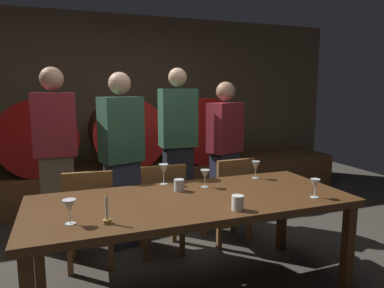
{
  "coord_description": "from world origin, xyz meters",
  "views": [
    {
      "loc": [
        -0.78,
        -2.45,
        1.55
      ],
      "look_at": [
        0.24,
        0.29,
        1.09
      ],
      "focal_mm": 32.91,
      "sensor_mm": 36.0,
      "label": 1
    }
  ],
  "objects_px": {
    "wine_barrel_center": "(125,132)",
    "wine_glass_left": "(164,170)",
    "dining_table": "(192,207)",
    "wine_glass_far_left": "(69,207)",
    "candle_center": "(107,215)",
    "wine_glass_far_right": "(315,184)",
    "guest_center_left": "(122,159)",
    "cup_left": "(179,185)",
    "guest_far_left": "(56,159)",
    "wine_barrel_right": "(196,129)",
    "chair_left": "(89,214)",
    "wine_barrel_left": "(39,136)",
    "guest_center_right": "(178,149)",
    "chair_center": "(162,205)",
    "chair_right": "(230,196)",
    "cup_right": "(238,203)",
    "guest_far_right": "(225,152)",
    "wine_glass_right": "(256,166)",
    "wine_glass_center": "(205,175)"
  },
  "relations": [
    {
      "from": "wine_barrel_right",
      "to": "wine_glass_far_left",
      "type": "xyz_separation_m",
      "value": [
        -1.83,
        -2.71,
        -0.09
      ]
    },
    {
      "from": "wine_barrel_right",
      "to": "wine_glass_center",
      "type": "distance_m",
      "value": 2.39
    },
    {
      "from": "wine_glass_far_left",
      "to": "cup_right",
      "type": "bearing_deg",
      "value": -6.84
    },
    {
      "from": "wine_barrel_right",
      "to": "wine_glass_left",
      "type": "distance_m",
      "value": 2.33
    },
    {
      "from": "dining_table",
      "to": "guest_far_right",
      "type": "distance_m",
      "value": 1.53
    },
    {
      "from": "wine_barrel_left",
      "to": "wine_glass_left",
      "type": "relative_size",
      "value": 5.43
    },
    {
      "from": "wine_barrel_center",
      "to": "guest_center_left",
      "type": "bearing_deg",
      "value": -101.0
    },
    {
      "from": "guest_center_left",
      "to": "wine_glass_left",
      "type": "xyz_separation_m",
      "value": [
        0.24,
        -0.62,
        0.01
      ]
    },
    {
      "from": "wine_barrel_center",
      "to": "wine_glass_far_right",
      "type": "height_order",
      "value": "wine_barrel_center"
    },
    {
      "from": "wine_barrel_right",
      "to": "guest_far_left",
      "type": "xyz_separation_m",
      "value": [
        -1.92,
        -1.32,
        -0.07
      ]
    },
    {
      "from": "wine_glass_left",
      "to": "cup_right",
      "type": "bearing_deg",
      "value": -69.81
    },
    {
      "from": "guest_center_left",
      "to": "cup_left",
      "type": "xyz_separation_m",
      "value": [
        0.3,
        -0.84,
        -0.07
      ]
    },
    {
      "from": "wine_glass_right",
      "to": "wine_glass_far_right",
      "type": "height_order",
      "value": "wine_glass_right"
    },
    {
      "from": "dining_table",
      "to": "wine_glass_far_left",
      "type": "distance_m",
      "value": 0.89
    },
    {
      "from": "guest_center_right",
      "to": "wine_glass_far_right",
      "type": "relative_size",
      "value": 12.7
    },
    {
      "from": "wine_glass_right",
      "to": "cup_left",
      "type": "distance_m",
      "value": 0.77
    },
    {
      "from": "dining_table",
      "to": "wine_glass_far_right",
      "type": "height_order",
      "value": "wine_glass_far_right"
    },
    {
      "from": "candle_center",
      "to": "guest_far_right",
      "type": "bearing_deg",
      "value": 45.78
    },
    {
      "from": "wine_barrel_right",
      "to": "guest_center_left",
      "type": "distance_m",
      "value": 1.96
    },
    {
      "from": "candle_center",
      "to": "wine_glass_far_right",
      "type": "bearing_deg",
      "value": -0.51
    },
    {
      "from": "guest_center_left",
      "to": "guest_center_right",
      "type": "distance_m",
      "value": 0.67
    },
    {
      "from": "wine_barrel_center",
      "to": "chair_right",
      "type": "bearing_deg",
      "value": -66.97
    },
    {
      "from": "wine_glass_left",
      "to": "guest_center_right",
      "type": "bearing_deg",
      "value": 64.49
    },
    {
      "from": "chair_left",
      "to": "guest_center_left",
      "type": "height_order",
      "value": "guest_center_left"
    },
    {
      "from": "chair_center",
      "to": "candle_center",
      "type": "xyz_separation_m",
      "value": [
        -0.61,
        -1.01,
        0.33
      ]
    },
    {
      "from": "dining_table",
      "to": "candle_center",
      "type": "bearing_deg",
      "value": -155.57
    },
    {
      "from": "wine_glass_far_left",
      "to": "cup_left",
      "type": "distance_m",
      "value": 0.92
    },
    {
      "from": "wine_barrel_right",
      "to": "wine_glass_left",
      "type": "bearing_deg",
      "value": -117.72
    },
    {
      "from": "guest_center_left",
      "to": "chair_center",
      "type": "bearing_deg",
      "value": 116.31
    },
    {
      "from": "dining_table",
      "to": "wine_glass_far_right",
      "type": "relative_size",
      "value": 16.62
    },
    {
      "from": "guest_center_left",
      "to": "wine_glass_left",
      "type": "bearing_deg",
      "value": 94.07
    },
    {
      "from": "guest_far_left",
      "to": "wine_glass_far_right",
      "type": "distance_m",
      "value": 2.3
    },
    {
      "from": "wine_glass_far_left",
      "to": "chair_center",
      "type": "bearing_deg",
      "value": 49.28
    },
    {
      "from": "dining_table",
      "to": "guest_center_left",
      "type": "xyz_separation_m",
      "value": [
        -0.34,
        1.04,
        0.18
      ]
    },
    {
      "from": "dining_table",
      "to": "chair_left",
      "type": "distance_m",
      "value": 1.0
    },
    {
      "from": "chair_left",
      "to": "wine_glass_center",
      "type": "relative_size",
      "value": 6.14
    },
    {
      "from": "guest_center_left",
      "to": "guest_far_left",
      "type": "bearing_deg",
      "value": -28.98
    },
    {
      "from": "chair_right",
      "to": "guest_center_right",
      "type": "height_order",
      "value": "guest_center_right"
    },
    {
      "from": "candle_center",
      "to": "chair_right",
      "type": "bearing_deg",
      "value": 37.98
    },
    {
      "from": "guest_far_left",
      "to": "chair_center",
      "type": "bearing_deg",
      "value": 154.02
    },
    {
      "from": "guest_far_left",
      "to": "wine_barrel_right",
      "type": "bearing_deg",
      "value": -145.25
    },
    {
      "from": "wine_barrel_left",
      "to": "wine_barrel_right",
      "type": "distance_m",
      "value": 2.13
    },
    {
      "from": "wine_barrel_right",
      "to": "wine_glass_far_right",
      "type": "bearing_deg",
      "value": -93.01
    },
    {
      "from": "chair_center",
      "to": "cup_right",
      "type": "height_order",
      "value": "chair_center"
    },
    {
      "from": "wine_barrel_center",
      "to": "chair_left",
      "type": "distance_m",
      "value": 1.95
    },
    {
      "from": "chair_right",
      "to": "wine_glass_right",
      "type": "xyz_separation_m",
      "value": [
        0.04,
        -0.41,
        0.38
      ]
    },
    {
      "from": "wine_barrel_center",
      "to": "wine_glass_left",
      "type": "bearing_deg",
      "value": -91.05
    },
    {
      "from": "wine_glass_center",
      "to": "chair_center",
      "type": "bearing_deg",
      "value": 114.79
    },
    {
      "from": "wine_barrel_left",
      "to": "chair_center",
      "type": "height_order",
      "value": "wine_barrel_left"
    },
    {
      "from": "wine_glass_left",
      "to": "candle_center",
      "type": "bearing_deg",
      "value": -127.49
    }
  ]
}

